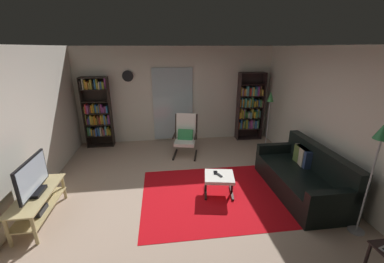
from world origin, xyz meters
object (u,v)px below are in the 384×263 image
(wall_clock, at_px, (128,76))
(floor_lamp_by_shelf, at_px, (270,106))
(television, at_px, (33,178))
(lounge_armchair, at_px, (186,134))
(leather_sofa, at_px, (303,176))
(cell_phone, at_px, (216,173))
(tv_stand, at_px, (38,203))
(bookshelf_near_tv, at_px, (97,112))
(tv_remote, at_px, (219,175))
(bookshelf_near_sofa, at_px, (250,107))
(ottoman, at_px, (219,179))
(floor_lamp_by_sofa, at_px, (380,145))

(wall_clock, bearing_deg, floor_lamp_by_shelf, -14.64)
(television, xyz_separation_m, lounge_armchair, (2.50, 2.15, -0.20))
(leather_sofa, distance_m, cell_phone, 1.61)
(tv_stand, xyz_separation_m, bookshelf_near_tv, (0.26, 3.04, 0.63))
(television, bearing_deg, floor_lamp_by_shelf, 25.73)
(tv_remote, bearing_deg, tv_stand, 163.17)
(tv_remote, xyz_separation_m, cell_phone, (-0.05, 0.10, -0.00))
(bookshelf_near_sofa, distance_m, leather_sofa, 2.90)
(ottoman, xyz_separation_m, wall_clock, (-1.82, 2.84, 1.54))
(cell_phone, bearing_deg, floor_lamp_by_sofa, -27.18)
(tv_stand, xyz_separation_m, tv_remote, (2.92, 0.35, 0.07))
(ottoman, relative_size, floor_lamp_by_sofa, 0.35)
(bookshelf_near_tv, bearing_deg, lounge_armchair, -21.15)
(cell_phone, bearing_deg, lounge_armchair, 110.90)
(tv_stand, distance_m, leather_sofa, 4.47)
(tv_remote, bearing_deg, floor_lamp_by_shelf, 24.18)
(television, relative_size, lounge_armchair, 0.82)
(tv_stand, relative_size, lounge_armchair, 1.15)
(bookshelf_near_sofa, xyz_separation_m, cell_phone, (-1.57, -2.61, -0.56))
(ottoman, bearing_deg, tv_stand, -173.04)
(television, xyz_separation_m, floor_lamp_by_shelf, (4.66, 2.24, 0.44))
(floor_lamp_by_shelf, bearing_deg, bookshelf_near_sofa, 104.93)
(floor_lamp_by_shelf, bearing_deg, tv_remote, -132.16)
(leather_sofa, height_order, cell_phone, leather_sofa)
(bookshelf_near_sofa, relative_size, floor_lamp_by_shelf, 1.27)
(bookshelf_near_sofa, height_order, lounge_armchair, bookshelf_near_sofa)
(wall_clock, bearing_deg, ottoman, -57.28)
(tv_stand, bearing_deg, wall_clock, 71.01)
(floor_lamp_by_sofa, bearing_deg, bookshelf_near_sofa, 93.73)
(floor_lamp_by_shelf, bearing_deg, cell_phone, -134.51)
(television, distance_m, ottoman, 2.97)
(floor_lamp_by_sofa, bearing_deg, lounge_armchair, 125.89)
(bookshelf_near_sofa, distance_m, ottoman, 3.17)
(tv_stand, bearing_deg, cell_phone, 8.94)
(floor_lamp_by_sofa, xyz_separation_m, floor_lamp_by_shelf, (-0.04, 3.13, -0.21))
(bookshelf_near_tv, distance_m, ottoman, 3.84)
(bookshelf_near_sofa, relative_size, ottoman, 3.22)
(television, height_order, bookshelf_near_sofa, bookshelf_near_sofa)
(wall_clock, bearing_deg, cell_phone, -57.07)
(ottoman, xyz_separation_m, tv_remote, (-0.00, -0.01, 0.08))
(lounge_armchair, relative_size, floor_lamp_by_shelf, 0.67)
(lounge_armchair, height_order, floor_lamp_by_sofa, floor_lamp_by_sofa)
(television, height_order, tv_remote, television)
(television, bearing_deg, leather_sofa, 2.64)
(tv_stand, xyz_separation_m, lounge_armchair, (2.50, 2.17, 0.22))
(bookshelf_near_tv, relative_size, tv_remote, 12.91)
(cell_phone, bearing_deg, television, -162.82)
(television, distance_m, bookshelf_near_sofa, 5.39)
(leather_sofa, bearing_deg, bookshelf_near_tv, 146.24)
(bookshelf_near_sofa, xyz_separation_m, lounge_armchair, (-1.94, -0.89, -0.40))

